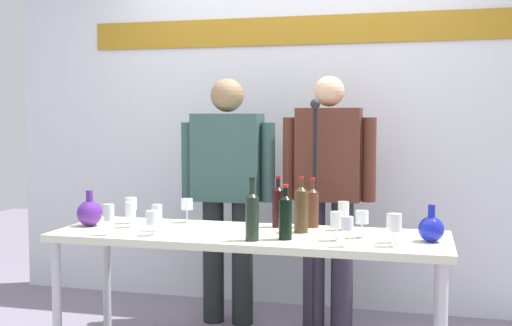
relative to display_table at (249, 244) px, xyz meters
name	(u,v)px	position (x,y,z in m)	size (l,w,h in m)	color
back_wall	(294,99)	(0.00, 1.26, 0.82)	(4.37, 0.11, 3.00)	white
display_table	(249,244)	(0.00, 0.00, 0.00)	(2.13, 0.67, 0.74)	beige
decanter_blue_left	(90,213)	(-0.95, -0.02, 0.14)	(0.15, 0.15, 0.21)	#522386
decanter_blue_right	(431,228)	(0.95, -0.02, 0.13)	(0.13, 0.13, 0.19)	#1822B1
presenter_left	(228,183)	(-0.33, 0.70, 0.25)	(0.64, 0.22, 1.62)	black
presenter_right	(329,188)	(0.33, 0.70, 0.24)	(0.59, 0.22, 1.63)	#2F2C3C
wine_bottle_0	(252,214)	(0.07, -0.21, 0.20)	(0.07, 0.07, 0.32)	black
wine_bottle_1	(278,205)	(0.11, 0.22, 0.19)	(0.07, 0.07, 0.29)	black
wine_bottle_2	(313,206)	(0.30, 0.26, 0.18)	(0.07, 0.07, 0.29)	#552E1E
wine_bottle_3	(285,215)	(0.23, -0.14, 0.19)	(0.07, 0.07, 0.29)	black
wine_bottle_4	(301,208)	(0.27, 0.08, 0.20)	(0.08, 0.08, 0.31)	#45321B
wine_glass_left_0	(130,210)	(-0.70, -0.01, 0.16)	(0.06, 0.06, 0.15)	white
wine_glass_left_1	(152,218)	(-0.48, -0.21, 0.15)	(0.07, 0.07, 0.13)	white
wine_glass_left_2	(187,205)	(-0.45, 0.23, 0.17)	(0.07, 0.07, 0.14)	white
wine_glass_left_3	(109,213)	(-0.70, -0.25, 0.18)	(0.06, 0.06, 0.17)	white
wine_glass_left_4	(157,213)	(-0.50, -0.09, 0.17)	(0.06, 0.06, 0.15)	white
wine_glass_left_5	(131,204)	(-0.75, 0.12, 0.18)	(0.07, 0.07, 0.15)	white
wine_glass_right_0	(362,218)	(0.61, 0.00, 0.17)	(0.07, 0.07, 0.14)	white
wine_glass_right_1	(393,222)	(0.77, -0.09, 0.17)	(0.06, 0.06, 0.15)	white
wine_glass_right_2	(343,210)	(0.49, 0.21, 0.18)	(0.06, 0.06, 0.16)	white
wine_glass_right_3	(337,220)	(0.49, -0.11, 0.17)	(0.06, 0.06, 0.15)	white
wine_glass_right_4	(347,224)	(0.56, -0.25, 0.17)	(0.06, 0.06, 0.15)	white
wine_glass_right_5	(395,223)	(0.78, -0.18, 0.18)	(0.07, 0.07, 0.16)	white
microphone_stand	(314,262)	(0.28, 0.48, -0.19)	(0.20, 0.20, 1.48)	black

